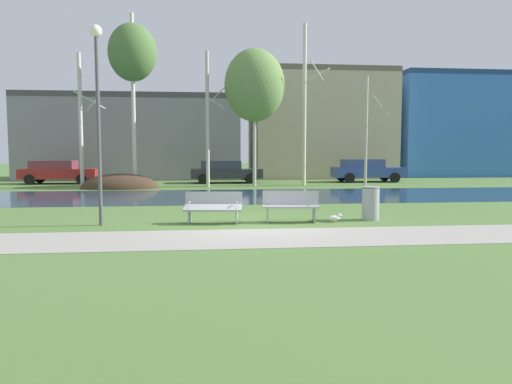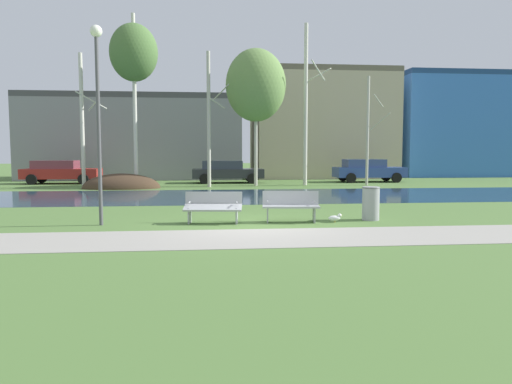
{
  "view_description": "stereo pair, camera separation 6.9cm",
  "coord_description": "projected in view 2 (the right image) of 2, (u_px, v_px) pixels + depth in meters",
  "views": [
    {
      "loc": [
        -1.34,
        -12.77,
        2.0
      ],
      "look_at": [
        0.14,
        0.78,
        0.85
      ],
      "focal_mm": 33.84,
      "sensor_mm": 36.0,
      "label": 1
    },
    {
      "loc": [
        -1.27,
        -12.78,
        2.0
      ],
      "look_at": [
        0.14,
        0.78,
        0.85
      ],
      "focal_mm": 33.84,
      "sensor_mm": 36.0,
      "label": 2
    }
  ],
  "objects": [
    {
      "name": "trash_bin",
      "position": [
        371.0,
        203.0,
        14.02
      ],
      "size": [
        0.52,
        0.52,
        0.97
      ],
      "color": "#999B9E",
      "rests_on": "ground"
    },
    {
      "name": "birch_left",
      "position": [
        134.0,
        53.0,
        25.76
      ],
      "size": [
        2.55,
        2.55,
        9.33
      ],
      "color": "beige",
      "rests_on": "ground"
    },
    {
      "name": "birch_center_left",
      "position": [
        209.0,
        118.0,
        26.9
      ],
      "size": [
        1.46,
        2.26,
        7.52
      ],
      "color": "#BCB7A8",
      "rests_on": "ground"
    },
    {
      "name": "parked_van_nearest_red",
      "position": [
        60.0,
        171.0,
        29.9
      ],
      "size": [
        4.57,
        2.06,
        1.44
      ],
      "color": "maroon",
      "rests_on": "ground"
    },
    {
      "name": "bench_right",
      "position": [
        291.0,
        205.0,
        13.62
      ],
      "size": [
        1.66,
        0.75,
        0.87
      ],
      "color": "#9EA0A3",
      "rests_on": "ground"
    },
    {
      "name": "building_grey_warehouse",
      "position": [
        136.0,
        138.0,
        36.03
      ],
      "size": [
        15.44,
        6.7,
        6.04
      ],
      "color": "gray",
      "rests_on": "ground"
    },
    {
      "name": "building_blue_store",
      "position": [
        494.0,
        126.0,
        39.97
      ],
      "size": [
        17.03,
        6.06,
        8.22
      ],
      "color": "#3870C6",
      "rests_on": "ground"
    },
    {
      "name": "building_beige_block",
      "position": [
        321.0,
        125.0,
        37.7
      ],
      "size": [
        10.45,
        6.98,
        8.13
      ],
      "color": "#BCAD8E",
      "rests_on": "ground"
    },
    {
      "name": "parked_hatch_third_blue",
      "position": [
        368.0,
        170.0,
        31.56
      ],
      "size": [
        4.54,
        2.03,
        1.49
      ],
      "color": "#2D4793",
      "rests_on": "ground"
    },
    {
      "name": "birch_center",
      "position": [
        256.0,
        85.0,
        27.74
      ],
      "size": [
        3.47,
        3.47,
        7.88
      ],
      "color": "#BCB7A8",
      "rests_on": "ground"
    },
    {
      "name": "birch_right",
      "position": [
        368.0,
        130.0,
        28.29
      ],
      "size": [
        1.41,
        2.2,
        6.37
      ],
      "color": "#BCB7A8",
      "rests_on": "ground"
    },
    {
      "name": "streetlamp",
      "position": [
        98.0,
        93.0,
        12.78
      ],
      "size": [
        0.32,
        0.32,
        5.31
      ],
      "color": "#4C4C51",
      "rests_on": "ground"
    },
    {
      "name": "soil_mound",
      "position": [
        122.0,
        188.0,
        26.18
      ],
      "size": [
        4.18,
        2.44,
        1.62
      ],
      "primitive_type": "ellipsoid",
      "color": "#423021",
      "rests_on": "ground"
    },
    {
      "name": "parked_sedan_second_dark",
      "position": [
        226.0,
        171.0,
        30.6
      ],
      "size": [
        4.47,
        2.1,
        1.41
      ],
      "color": "#282B30",
      "rests_on": "ground"
    },
    {
      "name": "river_band",
      "position": [
        235.0,
        196.0,
        21.63
      ],
      "size": [
        80.0,
        7.27,
        0.01
      ],
      "primitive_type": "cube",
      "color": "#284256",
      "rests_on": "ground"
    },
    {
      "name": "paved_path_strip",
      "position": [
        262.0,
        238.0,
        11.14
      ],
      "size": [
        60.0,
        2.49,
        0.01
      ],
      "primitive_type": "cube",
      "color": "#9E998E",
      "rests_on": "ground"
    },
    {
      "name": "bench_left",
      "position": [
        213.0,
        206.0,
        13.39
      ],
      "size": [
        1.66,
        0.75,
        0.87
      ],
      "color": "#9EA0A3",
      "rests_on": "ground"
    },
    {
      "name": "birch_center_right",
      "position": [
        306.0,
        104.0,
        28.26
      ],
      "size": [
        1.57,
        2.57,
        9.41
      ],
      "color": "beige",
      "rests_on": "ground"
    },
    {
      "name": "birch_far_left",
      "position": [
        83.0,
        120.0,
        26.72
      ],
      "size": [
        1.5,
        2.27,
        7.4
      ],
      "color": "beige",
      "rests_on": "ground"
    },
    {
      "name": "seagull",
      "position": [
        335.0,
        218.0,
        13.58
      ],
      "size": [
        0.41,
        0.15,
        0.25
      ],
      "color": "white",
      "rests_on": "ground"
    },
    {
      "name": "ground_plane",
      "position": [
        233.0,
        194.0,
        22.87
      ],
      "size": [
        120.0,
        120.0,
        0.0
      ],
      "primitive_type": "plane",
      "color": "#517538"
    }
  ]
}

